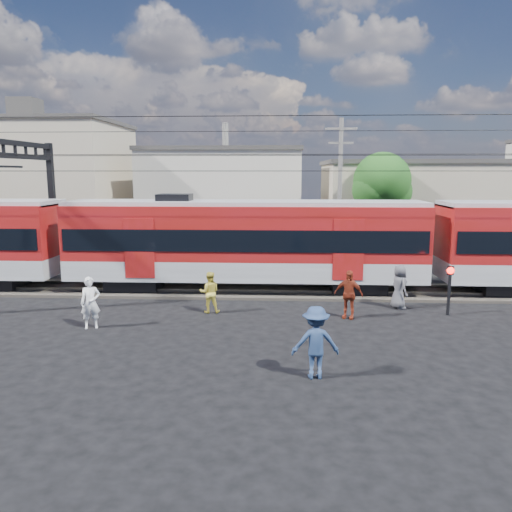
# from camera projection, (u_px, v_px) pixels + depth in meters

# --- Properties ---
(ground) EXTENTS (120.00, 120.00, 0.00)m
(ground) POSITION_uv_depth(u_px,v_px,m) (195.00, 352.00, 15.28)
(ground) COLOR black
(ground) RESTS_ON ground
(track_bed) EXTENTS (70.00, 3.40, 0.12)m
(track_bed) POSITION_uv_depth(u_px,v_px,m) (224.00, 290.00, 23.15)
(track_bed) COLOR #2D2823
(track_bed) RESTS_ON ground
(rail_near) EXTENTS (70.00, 0.12, 0.12)m
(rail_near) POSITION_uv_depth(u_px,v_px,m) (222.00, 291.00, 22.39)
(rail_near) COLOR #59544C
(rail_near) RESTS_ON track_bed
(rail_far) EXTENTS (70.00, 0.12, 0.12)m
(rail_far) POSITION_uv_depth(u_px,v_px,m) (226.00, 284.00, 23.87)
(rail_far) COLOR #59544C
(rail_far) RESTS_ON track_bed
(commuter_train) EXTENTS (50.30, 3.08, 4.17)m
(commuter_train) POSITION_uv_depth(u_px,v_px,m) (250.00, 240.00, 22.70)
(commuter_train) COLOR black
(commuter_train) RESTS_ON ground
(catenary) EXTENTS (70.00, 9.30, 7.52)m
(catenary) POSITION_uv_depth(u_px,v_px,m) (35.00, 179.00, 22.74)
(catenary) COLOR black
(catenary) RESTS_ON ground
(building_west) EXTENTS (14.28, 10.20, 9.30)m
(building_west) POSITION_uv_depth(u_px,v_px,m) (31.00, 182.00, 39.00)
(building_west) COLOR tan
(building_west) RESTS_ON ground
(building_midwest) EXTENTS (12.24, 12.24, 7.30)m
(building_midwest) POSITION_uv_depth(u_px,v_px,m) (226.00, 194.00, 41.36)
(building_midwest) COLOR beige
(building_midwest) RESTS_ON ground
(building_mideast) EXTENTS (16.32, 10.20, 6.30)m
(building_mideast) POSITION_uv_depth(u_px,v_px,m) (432.00, 203.00, 37.69)
(building_mideast) COLOR tan
(building_mideast) RESTS_ON ground
(utility_pole_mid) EXTENTS (1.80, 0.24, 8.50)m
(utility_pole_mid) POSITION_uv_depth(u_px,v_px,m) (340.00, 188.00, 29.00)
(utility_pole_mid) COLOR slate
(utility_pole_mid) RESTS_ON ground
(tree_near) EXTENTS (3.82, 3.64, 6.72)m
(tree_near) POSITION_uv_depth(u_px,v_px,m) (384.00, 185.00, 31.86)
(tree_near) COLOR #382619
(tree_near) RESTS_ON ground
(pedestrian_a) EXTENTS (0.78, 0.64, 1.84)m
(pedestrian_a) POSITION_uv_depth(u_px,v_px,m) (90.00, 303.00, 17.51)
(pedestrian_a) COLOR white
(pedestrian_a) RESTS_ON ground
(pedestrian_b) EXTENTS (0.86, 0.71, 1.63)m
(pedestrian_b) POSITION_uv_depth(u_px,v_px,m) (210.00, 292.00, 19.49)
(pedestrian_b) COLOR gold
(pedestrian_b) RESTS_ON ground
(pedestrian_c) EXTENTS (1.33, 0.83, 1.96)m
(pedestrian_c) POSITION_uv_depth(u_px,v_px,m) (316.00, 342.00, 13.25)
(pedestrian_c) COLOR navy
(pedestrian_c) RESTS_ON ground
(pedestrian_d) EXTENTS (1.17, 0.79, 1.84)m
(pedestrian_d) POSITION_uv_depth(u_px,v_px,m) (349.00, 294.00, 18.70)
(pedestrian_d) COLOR maroon
(pedestrian_d) RESTS_ON ground
(pedestrian_e) EXTENTS (0.83, 1.01, 1.79)m
(pedestrian_e) POSITION_uv_depth(u_px,v_px,m) (399.00, 287.00, 20.09)
(pedestrian_e) COLOR #4B4B50
(pedestrian_e) RESTS_ON ground
(crossing_signal) EXTENTS (0.28, 0.28, 1.92)m
(crossing_signal) POSITION_uv_depth(u_px,v_px,m) (450.00, 281.00, 19.05)
(crossing_signal) COLOR black
(crossing_signal) RESTS_ON ground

